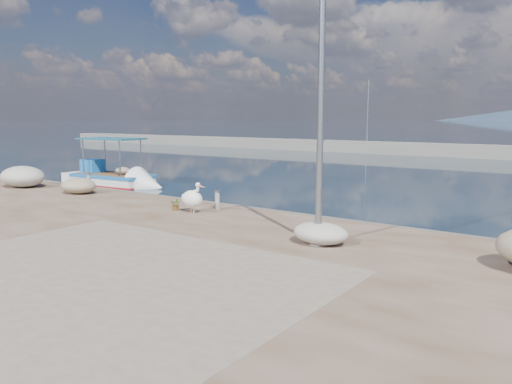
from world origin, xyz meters
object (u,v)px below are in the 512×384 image
object	(u,v)px
lamp_post	(321,112)
bollard_near	(217,199)
boat_left	(112,181)
pelican	(193,198)

from	to	relation	value
lamp_post	bollard_near	xyz separation A→B (m)	(-5.22, 2.21, -2.93)
boat_left	lamp_post	xyz separation A→B (m)	(16.45, -6.49, 3.56)
bollard_near	pelican	bearing A→B (deg)	-103.97
boat_left	lamp_post	world-z (taller)	lamp_post
bollard_near	lamp_post	bearing A→B (deg)	-22.91
boat_left	bollard_near	world-z (taller)	boat_left
boat_left	pelican	distance (m)	12.20
pelican	bollard_near	size ratio (longest dim) A/B	1.61
boat_left	lamp_post	size ratio (longest dim) A/B	0.92
pelican	boat_left	bearing A→B (deg)	158.08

